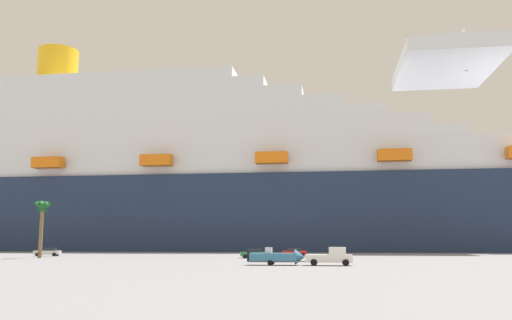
{
  "coord_description": "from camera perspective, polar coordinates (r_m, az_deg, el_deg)",
  "views": [
    {
      "loc": [
        3.11,
        -84.57,
        3.14
      ],
      "look_at": [
        -3.56,
        23.48,
        19.32
      ],
      "focal_mm": 37.3,
      "sensor_mm": 36.0,
      "label": 1
    }
  ],
  "objects": [
    {
      "name": "ground_plane",
      "position": [
        114.65,
        2.01,
        -10.06
      ],
      "size": [
        600.0,
        600.0,
        0.0
      ],
      "primitive_type": "plane",
      "color": "gray"
    },
    {
      "name": "cruise_ship",
      "position": [
        154.96,
        -9.58,
        -2.37
      ],
      "size": [
        300.68,
        55.17,
        64.93
      ],
      "color": "#1E2D4C",
      "rests_on": "ground_plane"
    },
    {
      "name": "parked_car_red_hatchback",
      "position": [
        98.42,
        4.11,
        -9.82
      ],
      "size": [
        4.47,
        2.56,
        1.58
      ],
      "color": "red",
      "rests_on": "ground_plane"
    },
    {
      "name": "palm_tree",
      "position": [
        97.85,
        -21.96,
        -5.34
      ],
      "size": [
        2.93,
        2.94,
        9.59
      ],
      "color": "brown",
      "rests_on": "ground_plane"
    },
    {
      "name": "parked_car_silver_sedan",
      "position": [
        108.7,
        -21.43,
        -9.14
      ],
      "size": [
        4.85,
        2.47,
        1.58
      ],
      "color": "silver",
      "rests_on": "ground_plane"
    },
    {
      "name": "parked_car_green_wagon",
      "position": [
        90.3,
        -0.29,
        -9.96
      ],
      "size": [
        4.46,
        2.65,
        1.58
      ],
      "color": "#2D723F",
      "rests_on": "ground_plane"
    },
    {
      "name": "pickup_truck",
      "position": [
        65.81,
        8.05,
        -10.24
      ],
      "size": [
        5.73,
        2.61,
        2.2
      ],
      "color": "white",
      "rests_on": "ground_plane"
    },
    {
      "name": "small_boat_on_trailer",
      "position": [
        66.09,
        2.52,
        -10.38
      ],
      "size": [
        7.96,
        2.53,
        2.15
      ],
      "color": "#595960",
      "rests_on": "ground_plane"
    }
  ]
}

